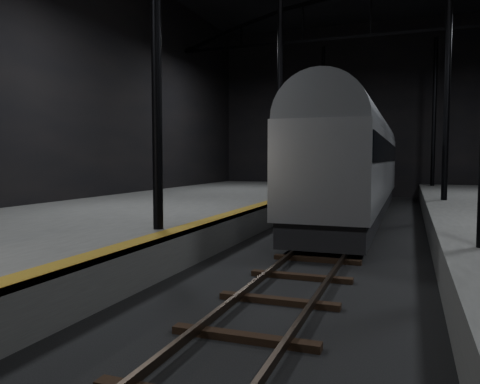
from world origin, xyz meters
The scene contains 5 objects.
ground centered at (0.00, 0.00, 0.00)m, with size 44.00×44.00×0.00m, color black.
platform_left centered at (-7.50, 0.00, 0.50)m, with size 9.00×43.80×1.00m, color #50504D.
tactile_strip centered at (-3.25, 0.00, 1.00)m, with size 0.50×43.80×0.01m, color olive.
track centered at (0.00, 0.00, 0.07)m, with size 2.40×43.00×0.24m.
train centered at (0.00, 7.65, 2.90)m, with size 2.91×19.44×5.20m.
Camera 1 is at (2.35, -14.65, 2.81)m, focal length 35.00 mm.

